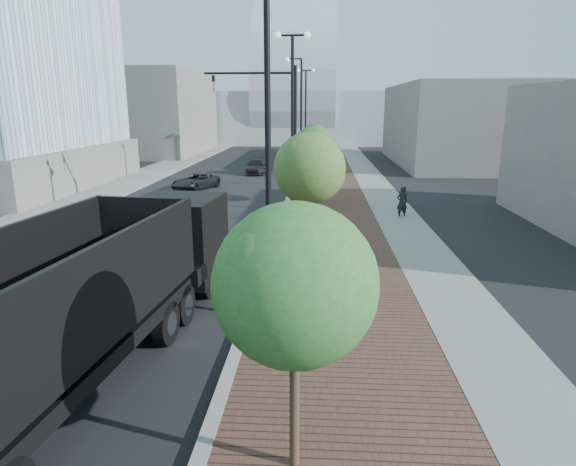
# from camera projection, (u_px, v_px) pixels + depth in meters

# --- Properties ---
(sidewalk) EXTENTS (7.00, 140.00, 0.12)m
(sidewalk) POSITION_uv_depth(u_px,v_px,m) (337.00, 175.00, 42.88)
(sidewalk) COLOR #4C2D23
(sidewalk) RESTS_ON ground
(concrete_strip) EXTENTS (2.40, 140.00, 0.13)m
(concrete_strip) POSITION_uv_depth(u_px,v_px,m) (368.00, 175.00, 42.72)
(concrete_strip) COLOR slate
(concrete_strip) RESTS_ON ground
(curb) EXTENTS (0.30, 140.00, 0.14)m
(curb) POSITION_uv_depth(u_px,v_px,m) (296.00, 174.00, 43.09)
(curb) COLOR gray
(curb) RESTS_ON ground
(west_sidewalk) EXTENTS (4.00, 140.00, 0.12)m
(west_sidewalk) POSITION_uv_depth(u_px,v_px,m) (150.00, 173.00, 43.86)
(west_sidewalk) COLOR slate
(west_sidewalk) RESTS_ON ground
(dump_truck) EXTENTS (3.87, 13.61, 3.51)m
(dump_truck) POSITION_uv_depth(u_px,v_px,m) (132.00, 280.00, 12.83)
(dump_truck) COLOR black
(dump_truck) RESTS_ON ground
(white_sedan) EXTENTS (2.18, 4.53, 1.43)m
(white_sedan) POSITION_uv_depth(u_px,v_px,m) (131.00, 263.00, 16.63)
(white_sedan) COLOR silver
(white_sedan) RESTS_ON ground
(dark_car_mid) EXTENTS (3.34, 4.48, 1.13)m
(dark_car_mid) POSITION_uv_depth(u_px,v_px,m) (196.00, 181.00, 35.78)
(dark_car_mid) COLOR black
(dark_car_mid) RESTS_ON ground
(dark_car_far) EXTENTS (2.17, 4.41, 1.24)m
(dark_car_far) POSITION_uv_depth(u_px,v_px,m) (256.00, 166.00, 44.13)
(dark_car_far) COLOR black
(dark_car_far) RESTS_ON ground
(pedestrian) EXTENTS (0.75, 0.62, 1.76)m
(pedestrian) POSITION_uv_depth(u_px,v_px,m) (402.00, 202.00, 26.32)
(pedestrian) COLOR black
(pedestrian) RESTS_ON ground
(streetlight_1) EXTENTS (1.44, 0.56, 9.21)m
(streetlight_1) POSITION_uv_depth(u_px,v_px,m) (264.00, 166.00, 13.00)
(streetlight_1) COLOR black
(streetlight_1) RESTS_ON ground
(streetlight_2) EXTENTS (1.72, 0.56, 9.28)m
(streetlight_2) POSITION_uv_depth(u_px,v_px,m) (292.00, 128.00, 24.47)
(streetlight_2) COLOR black
(streetlight_2) RESTS_ON ground
(streetlight_3) EXTENTS (1.44, 0.56, 9.21)m
(streetlight_3) POSITION_uv_depth(u_px,v_px,m) (300.00, 127.00, 36.19)
(streetlight_3) COLOR black
(streetlight_3) RESTS_ON ground
(streetlight_4) EXTENTS (1.72, 0.56, 9.28)m
(streetlight_4) POSITION_uv_depth(u_px,v_px,m) (306.00, 117.00, 47.66)
(streetlight_4) COLOR black
(streetlight_4) RESTS_ON ground
(traffic_mast) EXTENTS (5.09, 0.20, 8.00)m
(traffic_mast) POSITION_uv_depth(u_px,v_px,m) (279.00, 122.00, 27.38)
(traffic_mast) COLOR black
(traffic_mast) RESTS_ON ground
(tree_0) EXTENTS (2.55, 2.53, 4.53)m
(tree_0) POSITION_uv_depth(u_px,v_px,m) (298.00, 285.00, 7.42)
(tree_0) COLOR #382619
(tree_0) RESTS_ON ground
(tree_1) EXTENTS (2.63, 2.63, 4.98)m
(tree_1) POSITION_uv_depth(u_px,v_px,m) (311.00, 169.00, 17.95)
(tree_1) COLOR #382619
(tree_1) RESTS_ON ground
(tree_2) EXTENTS (2.70, 2.70, 4.68)m
(tree_2) POSITION_uv_depth(u_px,v_px,m) (314.00, 150.00, 29.63)
(tree_2) COLOR #382619
(tree_2) RESTS_ON ground
(tree_3) EXTENTS (2.32, 2.26, 4.47)m
(tree_3) POSITION_uv_depth(u_px,v_px,m) (316.00, 137.00, 41.23)
(tree_3) COLOR #382619
(tree_3) RESTS_ON ground
(convention_center) EXTENTS (50.00, 30.00, 50.00)m
(convention_center) POSITION_uv_depth(u_px,v_px,m) (297.00, 105.00, 85.21)
(convention_center) COLOR #A3A7AD
(convention_center) RESTS_ON ground
(commercial_block_nw) EXTENTS (14.00, 20.00, 10.00)m
(commercial_block_nw) POSITION_uv_depth(u_px,v_px,m) (146.00, 113.00, 62.38)
(commercial_block_nw) COLOR #65615B
(commercial_block_nw) RESTS_ON ground
(commercial_block_ne) EXTENTS (12.00, 22.00, 8.00)m
(commercial_block_ne) POSITION_uv_depth(u_px,v_px,m) (456.00, 125.00, 50.81)
(commercial_block_ne) COLOR #625D58
(commercial_block_ne) RESTS_ON ground
(utility_cover_1) EXTENTS (0.50, 0.50, 0.02)m
(utility_cover_1) POSITION_uv_depth(u_px,v_px,m) (335.00, 349.00, 12.00)
(utility_cover_1) COLOR black
(utility_cover_1) RESTS_ON sidewalk
(utility_cover_2) EXTENTS (0.50, 0.50, 0.02)m
(utility_cover_2) POSITION_uv_depth(u_px,v_px,m) (328.00, 235.00, 22.63)
(utility_cover_2) COLOR black
(utility_cover_2) RESTS_ON sidewalk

